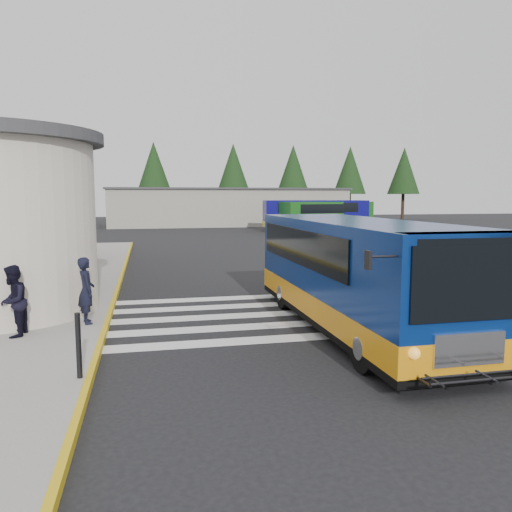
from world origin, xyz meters
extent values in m
plane|color=black|center=(0.00, 0.00, 0.00)|extent=(140.00, 140.00, 0.00)
cube|color=gold|center=(-4.05, 4.00, 0.08)|extent=(0.12, 34.00, 0.16)
cube|color=black|center=(-6.48, 5.00, 1.25)|extent=(0.08, 1.20, 2.20)
cube|color=#38383A|center=(-6.00, 5.00, 2.55)|extent=(1.20, 1.80, 0.12)
cube|color=silver|center=(-0.50, -3.20, 0.01)|extent=(8.00, 0.55, 0.01)
cube|color=silver|center=(-0.50, -2.00, 0.01)|extent=(8.00, 0.55, 0.01)
cube|color=silver|center=(-0.50, -0.80, 0.01)|extent=(8.00, 0.55, 0.01)
cube|color=silver|center=(-0.50, 0.40, 0.01)|extent=(8.00, 0.55, 0.01)
cube|color=silver|center=(-0.50, 1.60, 0.01)|extent=(8.00, 0.55, 0.01)
cube|color=gray|center=(6.00, 42.00, 2.00)|extent=(26.00, 8.00, 4.00)
cube|color=#38383A|center=(6.00, 42.00, 4.10)|extent=(26.40, 8.40, 0.20)
cylinder|color=black|center=(-12.00, 50.00, 1.80)|extent=(0.44, 0.44, 3.60)
cone|color=black|center=(-12.00, 50.00, 6.80)|extent=(4.40, 4.40, 6.40)
cylinder|color=black|center=(-2.00, 50.00, 1.80)|extent=(0.44, 0.44, 3.60)
cone|color=black|center=(-2.00, 50.00, 6.80)|extent=(4.40, 4.40, 6.40)
cylinder|color=black|center=(8.00, 50.00, 1.80)|extent=(0.44, 0.44, 3.60)
cone|color=black|center=(8.00, 50.00, 6.80)|extent=(4.40, 4.40, 6.40)
cylinder|color=black|center=(16.00, 50.00, 1.80)|extent=(0.44, 0.44, 3.60)
cone|color=black|center=(16.00, 50.00, 6.80)|extent=(4.40, 4.40, 6.40)
cylinder|color=black|center=(24.00, 50.00, 1.80)|extent=(0.44, 0.44, 3.60)
cone|color=black|center=(24.00, 50.00, 6.80)|extent=(4.40, 4.40, 6.40)
cylinder|color=black|center=(32.00, 50.00, 1.80)|extent=(0.44, 0.44, 3.60)
cone|color=black|center=(32.00, 50.00, 6.80)|extent=(4.40, 4.40, 6.40)
cube|color=navy|center=(1.98, -2.73, 1.54)|extent=(2.50, 8.81, 2.30)
cube|color=orange|center=(1.98, -2.73, 0.66)|extent=(2.53, 8.85, 0.55)
cube|color=black|center=(1.98, -2.73, 0.34)|extent=(2.52, 8.83, 0.22)
cube|color=black|center=(2.00, -7.15, 1.91)|extent=(2.15, 0.07, 1.22)
cube|color=silver|center=(2.00, -7.16, 0.83)|extent=(1.27, 0.07, 0.54)
cube|color=black|center=(0.73, -1.95, 2.00)|extent=(0.08, 6.45, 0.88)
cube|color=black|center=(3.21, -1.94, 2.00)|extent=(0.08, 6.45, 0.88)
cylinder|color=black|center=(0.92, -5.67, 0.47)|extent=(0.30, 0.94, 0.94)
cylinder|color=black|center=(3.07, -5.65, 0.47)|extent=(0.30, 0.94, 0.94)
cylinder|color=black|center=(0.88, -0.19, 0.47)|extent=(0.30, 0.94, 0.94)
cylinder|color=black|center=(3.04, -0.18, 0.47)|extent=(0.30, 0.94, 0.94)
cube|color=black|center=(0.29, -6.99, 2.30)|extent=(0.05, 0.18, 0.29)
imported|color=black|center=(-4.50, -1.35, 0.97)|extent=(0.54, 0.68, 1.64)
imported|color=black|center=(-5.96, -2.23, 0.95)|extent=(0.67, 0.82, 1.60)
cylinder|color=black|center=(-4.20, -5.24, 0.72)|extent=(0.09, 0.09, 1.14)
cube|color=#0A075B|center=(12.59, 31.13, 1.67)|extent=(9.90, 3.62, 2.47)
cube|color=gold|center=(12.59, 31.13, 0.67)|extent=(9.93, 3.66, 0.54)
cube|color=black|center=(12.59, 31.13, 2.26)|extent=(7.76, 3.47, 0.86)
cube|color=#154F15|center=(13.47, 30.52, 1.59)|extent=(9.61, 4.81, 2.37)
cube|color=gold|center=(13.47, 30.52, 0.64)|extent=(9.65, 4.85, 0.51)
cube|color=black|center=(13.47, 30.52, 2.16)|extent=(7.63, 4.35, 0.82)
camera|label=1|loc=(-3.00, -14.00, 3.26)|focal=35.00mm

